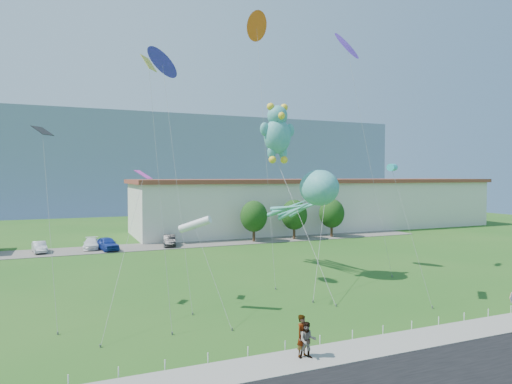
# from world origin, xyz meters

# --- Properties ---
(ground) EXTENTS (160.00, 160.00, 0.00)m
(ground) POSITION_xyz_m (0.00, 0.00, 0.00)
(ground) COLOR #205518
(ground) RESTS_ON ground
(sidewalk) EXTENTS (80.00, 2.50, 0.10)m
(sidewalk) POSITION_xyz_m (0.00, -2.75, 0.05)
(sidewalk) COLOR gray
(sidewalk) RESTS_ON ground
(parking_strip) EXTENTS (70.00, 6.00, 0.06)m
(parking_strip) POSITION_xyz_m (0.00, 35.00, 0.03)
(parking_strip) COLOR #59544C
(parking_strip) RESTS_ON ground
(hill_ridge) EXTENTS (160.00, 50.00, 25.00)m
(hill_ridge) POSITION_xyz_m (0.00, 120.00, 12.50)
(hill_ridge) COLOR gray
(hill_ridge) RESTS_ON ground
(warehouse) EXTENTS (61.00, 15.00, 8.20)m
(warehouse) POSITION_xyz_m (26.00, 44.00, 4.12)
(warehouse) COLOR beige
(warehouse) RESTS_ON ground
(rope_fence) EXTENTS (26.05, 0.05, 0.50)m
(rope_fence) POSITION_xyz_m (0.00, -1.30, 0.25)
(rope_fence) COLOR white
(rope_fence) RESTS_ON ground
(tree_near) EXTENTS (3.60, 3.60, 5.47)m
(tree_near) POSITION_xyz_m (10.00, 34.00, 3.39)
(tree_near) COLOR #3F2B19
(tree_near) RESTS_ON ground
(tree_mid) EXTENTS (3.60, 3.60, 5.47)m
(tree_mid) POSITION_xyz_m (16.00, 34.00, 3.39)
(tree_mid) COLOR #3F2B19
(tree_mid) RESTS_ON ground
(tree_far) EXTENTS (3.60, 3.60, 5.47)m
(tree_far) POSITION_xyz_m (22.00, 34.00, 3.39)
(tree_far) COLOR #3F2B19
(tree_far) RESTS_ON ground
(pedestrian_left) EXTENTS (0.85, 0.72, 2.00)m
(pedestrian_left) POSITION_xyz_m (-2.67, -2.50, 1.10)
(pedestrian_left) COLOR gray
(pedestrian_left) RESTS_ON sidewalk
(pedestrian_right) EXTENTS (1.01, 0.90, 1.72)m
(pedestrian_right) POSITION_xyz_m (-2.56, -2.78, 0.96)
(pedestrian_right) COLOR gray
(pedestrian_right) RESTS_ON sidewalk
(parked_car_silver) EXTENTS (1.86, 3.91, 1.24)m
(parked_car_silver) POSITION_xyz_m (-15.71, 35.34, 0.68)
(parked_car_silver) COLOR #AAABB1
(parked_car_silver) RESTS_ON parking_strip
(parked_car_white) EXTENTS (2.10, 4.38, 1.23)m
(parked_car_white) POSITION_xyz_m (-10.16, 35.87, 0.68)
(parked_car_white) COLOR white
(parked_car_white) RESTS_ON parking_strip
(parked_car_blue) EXTENTS (2.74, 4.67, 1.49)m
(parked_car_blue) POSITION_xyz_m (-8.50, 34.19, 0.81)
(parked_car_blue) COLOR #1B3599
(parked_car_blue) RESTS_ON parking_strip
(parked_car_black) EXTENTS (2.21, 4.30, 1.35)m
(parked_car_black) POSITION_xyz_m (-1.09, 34.57, 0.74)
(parked_car_black) COLOR black
(parked_car_black) RESTS_ON parking_strip
(octopus_kite) EXTENTS (5.94, 13.91, 9.26)m
(octopus_kite) POSITION_xyz_m (6.94, 13.53, 6.95)
(octopus_kite) COLOR teal
(octopus_kite) RESTS_ON ground
(teddy_bear_kite) EXTENTS (3.17, 10.28, 14.83)m
(teddy_bear_kite) POSITION_xyz_m (3.62, 13.48, 12.44)
(teddy_bear_kite) COLOR teal
(teddy_bear_kite) RESTS_ON ground
(small_kite_blue) EXTENTS (1.80, 8.71, 18.17)m
(small_kite_blue) POSITION_xyz_m (-5.90, 13.96, 17.05)
(small_kite_blue) COLOR #3326DA
(small_kite_blue) RESTS_ON ground
(small_kite_orange) EXTENTS (2.34, 7.73, 22.92)m
(small_kite_orange) POSITION_xyz_m (3.15, 16.74, 21.58)
(small_kite_orange) COLOR #FE591C
(small_kite_orange) RESTS_ON ground
(small_kite_yellow) EXTENTS (1.29, 5.56, 16.24)m
(small_kite_yellow) POSITION_xyz_m (-7.97, 7.34, 13.71)
(small_kite_yellow) COLOR yellow
(small_kite_yellow) RESTS_ON ground
(small_kite_white) EXTENTS (1.22, 5.59, 6.05)m
(small_kite_white) POSITION_xyz_m (-5.36, 6.84, 5.58)
(small_kite_white) COLOR white
(small_kite_white) RESTS_ON ground
(small_kite_black) EXTENTS (1.51, 6.48, 12.07)m
(small_kite_black) POSITION_xyz_m (-14.20, 10.68, 10.28)
(small_kite_black) COLOR black
(small_kite_black) RESTS_ON ground
(small_kite_cyan) EXTENTS (1.41, 3.95, 9.74)m
(small_kite_cyan) POSITION_xyz_m (8.05, 4.16, 9.23)
(small_kite_cyan) COLOR #2ECDD2
(small_kite_cyan) RESTS_ON ground
(small_kite_pink) EXTENTS (4.13, 8.40, 9.23)m
(small_kite_pink) POSITION_xyz_m (-8.41, 9.55, 7.81)
(small_kite_pink) COLOR #FD38C4
(small_kite_pink) RESTS_ON ground
(small_kite_purple) EXTENTS (3.05, 4.65, 21.21)m
(small_kite_purple) POSITION_xyz_m (10.85, 13.76, 19.97)
(small_kite_purple) COLOR #682FBE
(small_kite_purple) RESTS_ON ground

